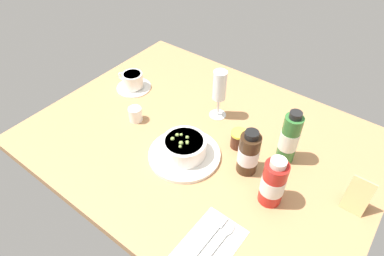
# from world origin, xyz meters

# --- Properties ---
(ground_plane) EXTENTS (1.10, 0.84, 0.03)m
(ground_plane) POSITION_xyz_m (0.00, 0.00, -0.01)
(ground_plane) COLOR #B27F51
(porridge_bowl) EXTENTS (0.22, 0.22, 0.08)m
(porridge_bowl) POSITION_xyz_m (-0.00, -0.10, 0.03)
(porridge_bowl) COLOR white
(porridge_bowl) RESTS_ON ground_plane
(cutlery_setting) EXTENTS (0.12, 0.18, 0.01)m
(cutlery_setting) POSITION_xyz_m (0.23, -0.28, 0.00)
(cutlery_setting) COLOR white
(cutlery_setting) RESTS_ON ground_plane
(coffee_cup) EXTENTS (0.13, 0.13, 0.06)m
(coffee_cup) POSITION_xyz_m (-0.38, 0.07, 0.03)
(coffee_cup) COLOR white
(coffee_cup) RESTS_ON ground_plane
(creamer_jug) EXTENTS (0.05, 0.05, 0.06)m
(creamer_jug) POSITION_xyz_m (-0.24, -0.06, 0.03)
(creamer_jug) COLOR white
(creamer_jug) RESTS_ON ground_plane
(wine_glass) EXTENTS (0.06, 0.06, 0.18)m
(wine_glass) POSITION_xyz_m (-0.03, 0.13, 0.12)
(wine_glass) COLOR white
(wine_glass) RESTS_ON ground_plane
(jam_jar) EXTENTS (0.05, 0.05, 0.06)m
(jam_jar) POSITION_xyz_m (0.11, 0.04, 0.03)
(jam_jar) COLOR #442116
(jam_jar) RESTS_ON ground_plane
(sauce_bottle_brown) EXTENTS (0.06, 0.06, 0.15)m
(sauce_bottle_brown) POSITION_xyz_m (0.18, -0.03, 0.07)
(sauce_bottle_brown) COLOR #382314
(sauce_bottle_brown) RESTS_ON ground_plane
(sauce_bottle_red) EXTENTS (0.06, 0.06, 0.16)m
(sauce_bottle_red) POSITION_xyz_m (0.29, -0.08, 0.07)
(sauce_bottle_red) COLOR #B21E19
(sauce_bottle_red) RESTS_ON ground_plane
(sauce_bottle_green) EXTENTS (0.06, 0.06, 0.18)m
(sauce_bottle_green) POSITION_xyz_m (0.25, 0.09, 0.08)
(sauce_bottle_green) COLOR #337233
(sauce_bottle_green) RESTS_ON ground_plane
(menu_card) EXTENTS (0.06, 0.06, 0.11)m
(menu_card) POSITION_xyz_m (0.48, 0.04, 0.05)
(menu_card) COLOR tan
(menu_card) RESTS_ON ground_plane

